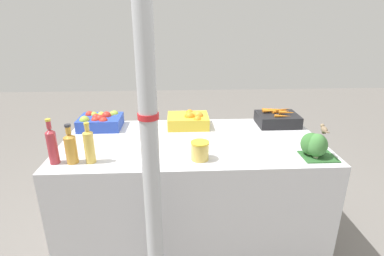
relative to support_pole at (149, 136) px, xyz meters
name	(u,v)px	position (x,y,z in m)	size (l,w,h in m)	color
ground_plane	(192,228)	(0.25, 0.66, -1.11)	(10.00, 10.00, 0.00)	slate
market_table	(192,187)	(0.25, 0.66, -0.71)	(1.94, 0.95, 0.81)	silver
support_pole	(149,136)	(0.00, 0.00, 0.00)	(0.11, 0.11, 2.22)	#B7BABF
apple_crate	(101,121)	(-0.49, 0.97, -0.25)	(0.34, 0.27, 0.13)	#2847B7
orange_crate	(189,120)	(0.24, 0.97, -0.25)	(0.34, 0.27, 0.14)	gold
carrot_crate	(277,118)	(1.00, 0.97, -0.25)	(0.34, 0.27, 0.13)	black
broccoli_pile	(315,145)	(1.04, 0.34, -0.22)	(0.23, 0.19, 0.17)	#2D602D
juice_bottle_ruby	(52,145)	(-0.64, 0.34, -0.18)	(0.06, 0.06, 0.30)	#B2333D
juice_bottle_amber	(71,147)	(-0.53, 0.34, -0.20)	(0.07, 0.07, 0.26)	gold
juice_bottle_golden	(89,146)	(-0.41, 0.34, -0.19)	(0.06, 0.06, 0.27)	gold
pickle_jar	(200,151)	(0.29, 0.34, -0.25)	(0.12, 0.12, 0.12)	#DBBC56
sparrow_bird	(324,129)	(1.08, 0.33, -0.11)	(0.05, 0.14, 0.05)	#4C3D2D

